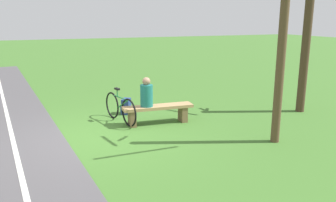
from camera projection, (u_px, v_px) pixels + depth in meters
The scene contains 7 objects.
ground_plane at pixel (98, 137), 8.29m from camera, with size 80.00×80.00×0.00m, color #3D6B28.
bench at pixel (158, 111), 9.24m from camera, with size 1.93×0.56×0.50m.
person_seated at pixel (147, 94), 9.03m from camera, with size 0.35×0.35×0.78m.
bicycle at pixel (120, 108), 9.35m from camera, with size 0.43×1.69×0.93m.
backpack at pixel (126, 106), 10.22m from camera, with size 0.37×0.41×0.45m.
tree_by_path at pixel (305, 48), 10.09m from camera, with size 1.04×0.76×4.61m.
tree_near_bench at pixel (282, 48), 7.44m from camera, with size 1.36×1.33×4.62m.
Camera 1 is at (1.44, 7.90, 2.80)m, focal length 36.78 mm.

